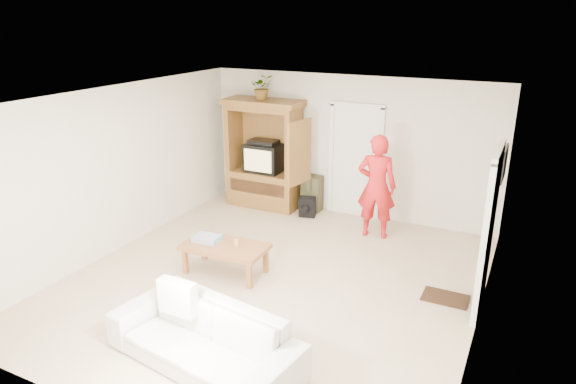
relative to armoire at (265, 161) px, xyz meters
name	(u,v)px	position (x,y,z in m)	size (l,w,h in m)	color
floor	(273,281)	(1.58, -2.66, -0.91)	(6.00, 6.00, 0.00)	tan
ceiling	(271,99)	(1.58, -2.66, 1.69)	(6.00, 6.00, 0.00)	white
wall_back	(349,147)	(1.58, 0.34, 0.39)	(5.50, 5.50, 0.00)	silver
wall_front	(107,300)	(1.58, -5.66, 0.39)	(5.50, 5.50, 0.00)	silver
wall_left	(118,169)	(-1.17, -2.66, 0.39)	(6.00, 6.00, 0.00)	silver
wall_right	(488,232)	(4.33, -2.66, 0.39)	(6.00, 6.00, 0.00)	silver
armoire	(265,161)	(0.00, 0.00, 0.00)	(1.82, 1.14, 2.10)	brown
door_back	(355,163)	(1.73, 0.31, 0.11)	(0.85, 0.05, 2.04)	white
doorway_right	(488,235)	(4.30, -2.06, 0.11)	(0.05, 0.90, 2.04)	black
framed_picture	(504,164)	(4.31, -0.76, 0.69)	(0.03, 0.60, 0.48)	black
doormat	(445,298)	(3.88, -2.06, -0.90)	(0.60, 0.40, 0.02)	#382316
plant	(262,87)	(-0.02, -0.03, 1.42)	(0.42, 0.36, 0.46)	#4C7238
man	(377,187)	(2.39, -0.49, -0.02)	(0.65, 0.43, 1.78)	red
sofa	(204,338)	(1.78, -4.62, -0.59)	(2.21, 0.86, 0.65)	silver
coffee_table	(225,248)	(0.84, -2.76, -0.51)	(1.24, 0.71, 0.45)	brown
towel	(207,238)	(0.53, -2.76, -0.42)	(0.38, 0.28, 0.08)	#FB5393
candle	(237,242)	(1.01, -2.70, -0.41)	(0.08, 0.08, 0.10)	tan
backpack_black	(307,207)	(1.01, -0.21, -0.72)	(0.31, 0.18, 0.38)	black
backpack_olive	(312,193)	(0.94, 0.15, -0.56)	(0.37, 0.27, 0.70)	#47442B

